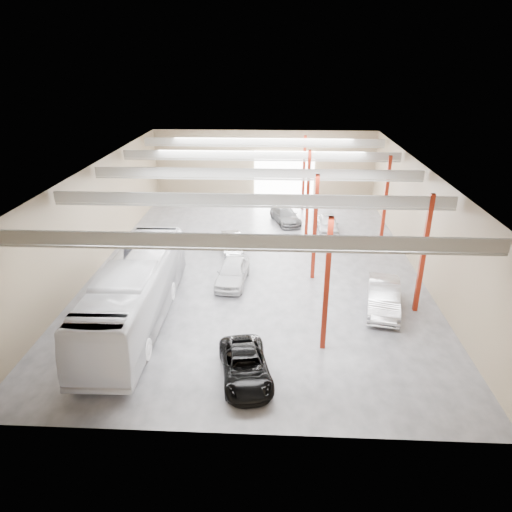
# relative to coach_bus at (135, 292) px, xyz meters

# --- Properties ---
(depot_shell) EXTENTS (22.12, 32.12, 7.06)m
(depot_shell) POSITION_rel_coach_bus_xyz_m (6.39, 8.48, 3.16)
(depot_shell) COLOR #4B4B50
(depot_shell) RESTS_ON ground
(coach_bus) EXTENTS (3.24, 13.11, 3.64)m
(coach_bus) POSITION_rel_coach_bus_xyz_m (0.00, 0.00, 0.00)
(coach_bus) COLOR white
(coach_bus) RESTS_ON ground
(black_sedan) EXTENTS (2.99, 4.94, 1.28)m
(black_sedan) POSITION_rel_coach_bus_xyz_m (6.31, -4.60, -1.18)
(black_sedan) COLOR black
(black_sedan) RESTS_ON ground
(car_row_a) EXTENTS (2.17, 4.67, 1.55)m
(car_row_a) POSITION_rel_coach_bus_xyz_m (4.80, 5.00, -1.05)
(car_row_a) COLOR silver
(car_row_a) RESTS_ON ground
(car_row_b) EXTENTS (2.10, 4.28, 1.35)m
(car_row_b) POSITION_rel_coach_bus_xyz_m (4.25, 10.20, -1.15)
(car_row_b) COLOR silver
(car_row_b) RESTS_ON ground
(car_row_c) EXTENTS (3.19, 4.93, 1.33)m
(car_row_c) POSITION_rel_coach_bus_xyz_m (8.34, 17.00, -1.16)
(car_row_c) COLOR slate
(car_row_c) RESTS_ON ground
(car_right_near) EXTENTS (2.64, 5.27, 1.66)m
(car_right_near) POSITION_rel_coach_bus_xyz_m (13.86, 2.00, -0.99)
(car_right_near) COLOR silver
(car_right_near) RESTS_ON ground
(car_right_far) EXTENTS (1.65, 4.10, 1.39)m
(car_right_far) POSITION_rel_coach_bus_xyz_m (11.89, 14.85, -1.12)
(car_right_far) COLOR silver
(car_right_far) RESTS_ON ground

